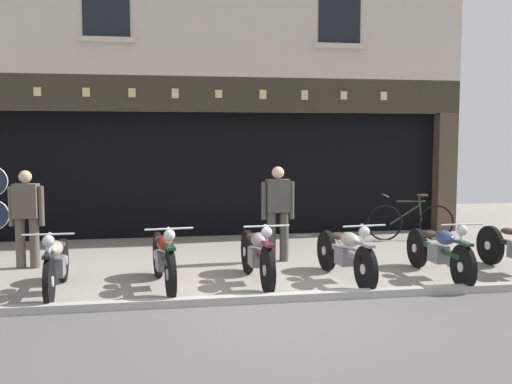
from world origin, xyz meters
The scene contains 11 objects.
ground centered at (0.00, -0.98, -0.04)m, with size 22.53×22.00×0.18m.
shop_facade centered at (0.00, 7.02, 1.70)m, with size 10.83×4.42×6.21m.
motorcycle_left centered at (-2.66, 1.00, 0.42)m, with size 0.62×1.95×0.90m.
motorcycle_center_left centered at (-1.24, 1.03, 0.43)m, with size 0.62×2.02×0.93m.
motorcycle_center centered at (0.08, 1.07, 0.43)m, with size 0.62×1.97×0.92m.
motorcycle_center_right centered at (1.36, 0.99, 0.42)m, with size 0.62×2.00×0.91m.
motorcycle_right centered at (2.79, 0.92, 0.42)m, with size 0.62×2.05×0.91m.
salesman_left centered at (-3.35, 2.71, 0.86)m, with size 0.56×0.27×1.56m.
shopkeeper_center centered at (0.69, 2.51, 0.88)m, with size 0.56×0.24×1.59m.
advert_board_near centered at (2.58, 5.40, 1.62)m, with size 0.76×0.03×0.99m.
leaning_bicycle centered at (3.80, 4.13, 0.38)m, with size 1.76×0.50×0.95m.
Camera 1 is at (-1.41, -7.23, 2.08)m, focal length 42.19 mm.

